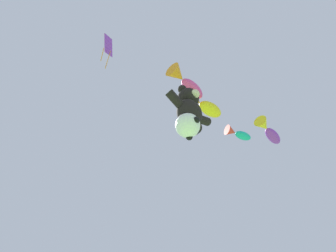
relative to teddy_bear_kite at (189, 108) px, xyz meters
name	(u,v)px	position (x,y,z in m)	size (l,w,h in m)	color
teddy_bear_kite	(189,108)	(0.00, 0.00, 0.00)	(2.47, 1.09, 2.51)	black
soccer_ball_kite	(188,126)	(-0.35, -0.18, -1.55)	(1.04, 1.03, 0.96)	white
fish_kite_magenta	(185,82)	(0.45, 0.53, 3.12)	(2.35, 0.97, 0.84)	#E53F9E
fish_kite_goldfin	(202,105)	(1.89, 0.74, 2.73)	(2.21, 1.05, 0.91)	yellow
fish_kite_teal	(237,134)	(4.32, 0.56, 2.17)	(1.58, 0.94, 0.58)	#19ADB2
fish_kite_violet	(268,131)	(6.32, -0.29, 3.24)	(2.27, 0.99, 0.77)	purple
diamond_kite	(108,47)	(-3.41, 1.89, 3.71)	(1.05, 0.81, 2.64)	purple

